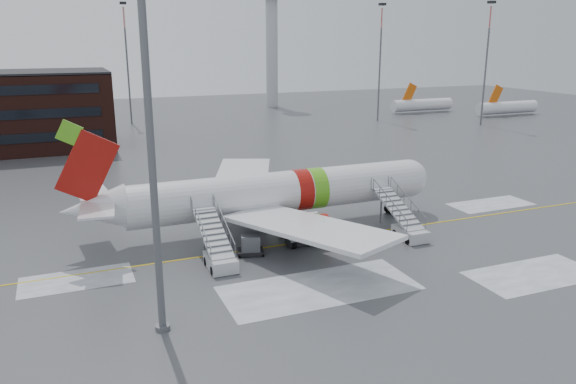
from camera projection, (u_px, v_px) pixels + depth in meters
name	position (u px, v px, depth m)	size (l,w,h in m)	color
ground	(332.00, 234.00, 51.12)	(260.00, 260.00, 0.00)	#494C4F
airliner	(270.00, 194.00, 51.48)	(35.03, 32.97, 11.18)	silver
airstair_fwd	(406.00, 225.00, 50.09)	(2.05, 7.70, 3.48)	#B4B6BC
airstair_aft	(218.00, 252.00, 43.78)	(2.05, 7.70, 3.48)	#B2B5B9
pushback_tug	(299.00, 238.00, 48.15)	(2.56, 1.96, 1.43)	black
uld_container	(250.00, 245.00, 46.03)	(2.40, 1.99, 1.71)	black
light_mast_near	(149.00, 122.00, 30.96)	(1.20, 1.20, 24.57)	#595B60
control_tower	(272.00, 32.00, 141.92)	(6.40, 6.40, 30.00)	#B2B5BA
light_mast_far_ne	(380.00, 55.00, 118.13)	(1.20, 1.20, 24.25)	#595B60
light_mast_far_n	(127.00, 56.00, 114.18)	(1.20, 1.20, 24.25)	#595B60
light_mast_far_e	(487.00, 56.00, 111.47)	(1.20, 1.20, 24.25)	#595B60
distant_aircraft	(449.00, 115.00, 131.05)	(35.00, 18.00, 8.00)	#D8590C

